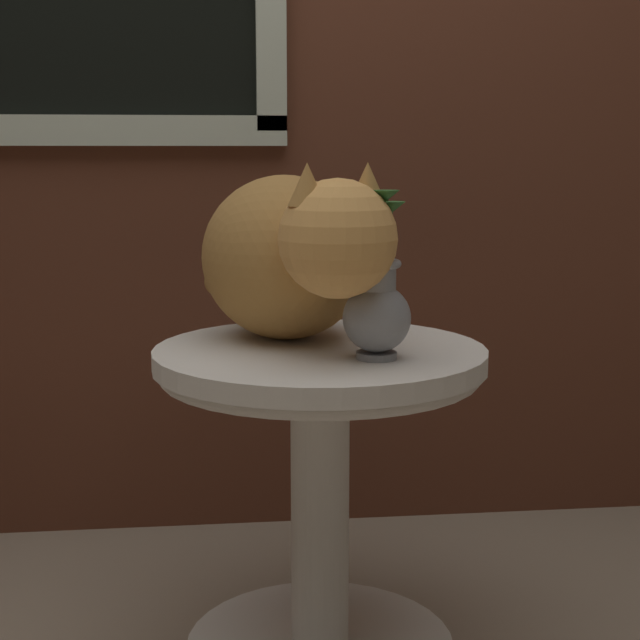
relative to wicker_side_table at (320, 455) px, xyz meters
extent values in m
cube|color=beige|center=(-0.45, 0.65, 0.59)|extent=(0.88, 0.03, 0.07)
cylinder|color=silver|center=(0.00, 0.00, -0.10)|extent=(0.11, 0.11, 0.52)
cylinder|color=silver|center=(0.00, 0.00, 0.18)|extent=(0.59, 0.59, 0.03)
torus|color=silver|center=(0.00, 0.00, 0.15)|extent=(0.57, 0.57, 0.02)
ellipsoid|color=#AD7A3D|center=(-0.05, 0.10, 0.35)|extent=(0.39, 0.42, 0.30)
sphere|color=#E2A356|center=(0.02, -0.11, 0.40)|extent=(0.20, 0.20, 0.20)
cone|color=#AD7A3D|center=(-0.04, -0.13, 0.49)|extent=(0.06, 0.06, 0.07)
cone|color=#AD7A3D|center=(0.07, -0.10, 0.49)|extent=(0.06, 0.06, 0.07)
cylinder|color=#AD7A3D|center=(-0.13, 0.32, 0.26)|extent=(0.16, 0.31, 0.07)
cylinder|color=gray|center=(0.08, -0.10, 0.20)|extent=(0.07, 0.07, 0.01)
ellipsoid|color=gray|center=(0.08, -0.10, 0.27)|extent=(0.11, 0.11, 0.11)
cylinder|color=gray|center=(0.08, -0.10, 0.33)|extent=(0.06, 0.06, 0.05)
torus|color=gray|center=(0.08, -0.10, 0.36)|extent=(0.08, 0.08, 0.01)
cylinder|color=#2D662D|center=(0.09, -0.11, 0.41)|extent=(0.02, 0.03, 0.11)
cone|color=#2D662D|center=(0.09, -0.12, 0.47)|extent=(0.04, 0.04, 0.02)
cylinder|color=#2D662D|center=(0.10, -0.10, 0.40)|extent=(0.03, 0.02, 0.09)
cone|color=#2D662D|center=(0.11, -0.09, 0.45)|extent=(0.04, 0.04, 0.02)
cylinder|color=#2D662D|center=(0.08, -0.11, 0.41)|extent=(0.01, 0.03, 0.10)
cone|color=#2D662D|center=(0.08, -0.12, 0.45)|extent=(0.04, 0.04, 0.02)
camera|label=1|loc=(-0.19, -1.67, 0.54)|focal=54.34mm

